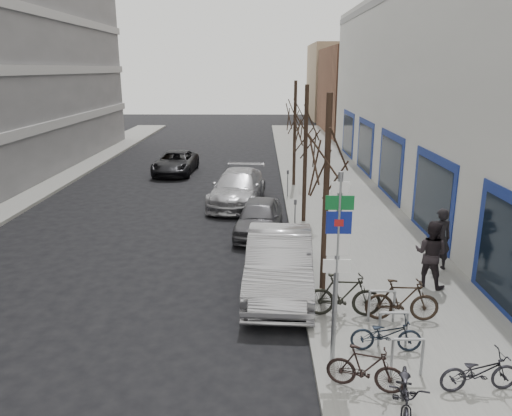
{
  "coord_description": "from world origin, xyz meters",
  "views": [
    {
      "loc": [
        0.9,
        -9.25,
        6.08
      ],
      "look_at": [
        0.73,
        5.28,
        2.0
      ],
      "focal_mm": 35.0,
      "sensor_mm": 36.0,
      "label": 1
    }
  ],
  "objects_px": {
    "highway_sign_pole": "(337,258)",
    "lane_car": "(176,163)",
    "meter_back": "(288,181)",
    "bike_near_left": "(407,391)",
    "bike_far_inner": "(402,300)",
    "bike_far_curb": "(480,368)",
    "bike_mid_curb": "(386,331)",
    "bike_near_right": "(366,368)",
    "parked_car_front": "(279,263)",
    "pedestrian_near": "(439,239)",
    "pedestrian_far": "(431,253)",
    "meter_mid": "(295,213)",
    "tree_near": "(328,148)",
    "meter_front": "(308,271)",
    "bike_mid_inner": "(344,295)",
    "parked_car_back": "(238,188)",
    "tree_far": "(295,109)",
    "bike_rack": "(393,325)",
    "parked_car_mid": "(259,217)",
    "tree_mid": "(306,122)"
  },
  "relations": [
    {
      "from": "bike_mid_inner",
      "to": "pedestrian_near",
      "type": "distance_m",
      "value": 4.55
    },
    {
      "from": "meter_back",
      "to": "bike_far_curb",
      "type": "height_order",
      "value": "meter_back"
    },
    {
      "from": "parked_car_front",
      "to": "lane_car",
      "type": "height_order",
      "value": "parked_car_front"
    },
    {
      "from": "meter_mid",
      "to": "parked_car_back",
      "type": "bearing_deg",
      "value": 116.9
    },
    {
      "from": "bike_rack",
      "to": "bike_near_left",
      "type": "xyz_separation_m",
      "value": [
        -0.39,
        -2.41,
        0.05
      ]
    },
    {
      "from": "highway_sign_pole",
      "to": "bike_far_inner",
      "type": "height_order",
      "value": "highway_sign_pole"
    },
    {
      "from": "meter_back",
      "to": "bike_near_left",
      "type": "height_order",
      "value": "meter_back"
    },
    {
      "from": "bike_mid_curb",
      "to": "lane_car",
      "type": "distance_m",
      "value": 21.17
    },
    {
      "from": "bike_rack",
      "to": "parked_car_mid",
      "type": "height_order",
      "value": "parked_car_mid"
    },
    {
      "from": "pedestrian_near",
      "to": "pedestrian_far",
      "type": "height_order",
      "value": "same"
    },
    {
      "from": "tree_near",
      "to": "bike_mid_curb",
      "type": "relative_size",
      "value": 3.59
    },
    {
      "from": "tree_near",
      "to": "meter_mid",
      "type": "relative_size",
      "value": 4.33
    },
    {
      "from": "meter_back",
      "to": "bike_far_curb",
      "type": "distance_m",
      "value": 15.25
    },
    {
      "from": "bike_near_left",
      "to": "bike_far_curb",
      "type": "distance_m",
      "value": 1.82
    },
    {
      "from": "bike_far_inner",
      "to": "bike_near_left",
      "type": "bearing_deg",
      "value": 168.4
    },
    {
      "from": "tree_mid",
      "to": "parked_car_mid",
      "type": "height_order",
      "value": "tree_mid"
    },
    {
      "from": "bike_near_right",
      "to": "bike_mid_curb",
      "type": "xyz_separation_m",
      "value": [
        0.72,
        1.36,
        0.01
      ]
    },
    {
      "from": "meter_back",
      "to": "bike_far_inner",
      "type": "xyz_separation_m",
      "value": [
        2.16,
        -12.23,
        -0.22
      ]
    },
    {
      "from": "bike_near_right",
      "to": "parked_car_back",
      "type": "xyz_separation_m",
      "value": [
        -3.08,
        14.09,
        0.16
      ]
    },
    {
      "from": "bike_rack",
      "to": "bike_mid_inner",
      "type": "xyz_separation_m",
      "value": [
        -0.87,
        1.39,
        0.06
      ]
    },
    {
      "from": "tree_near",
      "to": "bike_near_left",
      "type": "xyz_separation_m",
      "value": [
        0.81,
        -5.31,
        -3.39
      ]
    },
    {
      "from": "tree_far",
      "to": "bike_far_curb",
      "type": "relative_size",
      "value": 3.57
    },
    {
      "from": "bike_mid_curb",
      "to": "parked_car_front",
      "type": "height_order",
      "value": "parked_car_front"
    },
    {
      "from": "tree_mid",
      "to": "meter_front",
      "type": "distance_m",
      "value": 7.7
    },
    {
      "from": "highway_sign_pole",
      "to": "pedestrian_near",
      "type": "height_order",
      "value": "highway_sign_pole"
    },
    {
      "from": "highway_sign_pole",
      "to": "parked_car_front",
      "type": "bearing_deg",
      "value": 104.88
    },
    {
      "from": "meter_mid",
      "to": "bike_mid_inner",
      "type": "xyz_separation_m",
      "value": [
        0.78,
        -6.51,
        -0.2
      ]
    },
    {
      "from": "bike_mid_inner",
      "to": "parked_car_mid",
      "type": "xyz_separation_m",
      "value": [
        -2.12,
        6.79,
        -0.05
      ]
    },
    {
      "from": "bike_near_right",
      "to": "pedestrian_near",
      "type": "xyz_separation_m",
      "value": [
        3.4,
        5.99,
        0.51
      ]
    },
    {
      "from": "tree_near",
      "to": "bike_far_inner",
      "type": "xyz_separation_m",
      "value": [
        1.71,
        -1.73,
        -3.41
      ]
    },
    {
      "from": "meter_front",
      "to": "parked_car_back",
      "type": "bearing_deg",
      "value": 103.06
    },
    {
      "from": "highway_sign_pole",
      "to": "bike_near_right",
      "type": "relative_size",
      "value": 2.79
    },
    {
      "from": "bike_rack",
      "to": "parked_car_front",
      "type": "distance_m",
      "value": 3.97
    },
    {
      "from": "bike_near_right",
      "to": "tree_far",
      "type": "bearing_deg",
      "value": 18.9
    },
    {
      "from": "meter_front",
      "to": "lane_car",
      "type": "xyz_separation_m",
      "value": [
        -6.39,
        17.06,
        -0.26
      ]
    },
    {
      "from": "meter_back",
      "to": "pedestrian_near",
      "type": "height_order",
      "value": "pedestrian_near"
    },
    {
      "from": "meter_mid",
      "to": "bike_near_right",
      "type": "xyz_separation_m",
      "value": [
        0.73,
        -9.46,
        -0.31
      ]
    },
    {
      "from": "bike_far_curb",
      "to": "bike_mid_curb",
      "type": "bearing_deg",
      "value": 40.01
    },
    {
      "from": "bike_mid_curb",
      "to": "lane_car",
      "type": "height_order",
      "value": "lane_car"
    },
    {
      "from": "bike_rack",
      "to": "pedestrian_near",
      "type": "bearing_deg",
      "value": 60.78
    },
    {
      "from": "highway_sign_pole",
      "to": "lane_car",
      "type": "xyz_separation_m",
      "value": [
        -6.64,
        20.07,
        -1.8
      ]
    },
    {
      "from": "tree_far",
      "to": "pedestrian_far",
      "type": "xyz_separation_m",
      "value": [
        3.03,
        -12.68,
        -2.99
      ]
    },
    {
      "from": "lane_car",
      "to": "bike_mid_inner",
      "type": "bearing_deg",
      "value": -66.08
    },
    {
      "from": "tree_near",
      "to": "meter_back",
      "type": "bearing_deg",
      "value": 92.45
    },
    {
      "from": "tree_near",
      "to": "meter_back",
      "type": "distance_m",
      "value": 10.98
    },
    {
      "from": "parked_car_mid",
      "to": "pedestrian_far",
      "type": "distance_m",
      "value": 6.93
    },
    {
      "from": "tree_near",
      "to": "bike_far_curb",
      "type": "distance_m",
      "value": 6.17
    },
    {
      "from": "bike_far_inner",
      "to": "bike_far_curb",
      "type": "bearing_deg",
      "value": -162.79
    },
    {
      "from": "pedestrian_near",
      "to": "meter_back",
      "type": "bearing_deg",
      "value": -71.0
    },
    {
      "from": "meter_mid",
      "to": "bike_mid_curb",
      "type": "relative_size",
      "value": 0.83
    }
  ]
}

